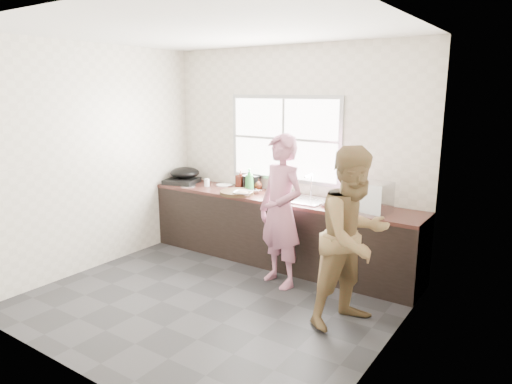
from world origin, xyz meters
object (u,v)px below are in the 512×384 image
Objects in this scene: plate_food at (224,185)px; bottle_green at (249,180)px; pot_lid_right at (225,185)px; burner at (182,181)px; pot_lid_left at (188,186)px; bowl_crabs at (347,203)px; wok at (185,173)px; woman at (281,216)px; bowl_mince at (243,194)px; black_pot at (252,182)px; person_side at (354,238)px; bowl_held at (327,203)px; dish_rack at (369,197)px; cutting_board at (237,193)px; bottle_brown_tall at (241,179)px; bottle_brown_short at (258,184)px; glass_jar at (207,183)px.

bottle_green reaches higher than plate_food.
bottle_green is 1.28× the size of pot_lid_right.
pot_lid_left is (0.22, -0.11, -0.03)m from burner.
wok is at bearing -179.15° from bowl_crabs.
woman is 2.03m from burner.
black_pot is (-0.17, 0.44, 0.06)m from bowl_mince.
pot_lid_right is at bearing 88.42° from person_side.
bowl_mince reaches higher than bowl_held.
pot_lid_left is 0.93× the size of pot_lid_right.
bowl_held is 0.75× the size of black_pot.
dish_rack is at bearing -6.72° from pot_lid_right.
bowl_crabs reaches higher than cutting_board.
plate_food is at bearing 18.51° from burner.
bottle_brown_tall is 0.98× the size of pot_lid_left.
person_side is 3.73× the size of dish_rack.
bowl_crabs is (-0.50, 1.00, 0.05)m from person_side.
bottle_brown_short is at bearing 73.27° from bottle_green.
plate_food is 0.53m from bottle_brown_short.
bottle_brown_short is (0.04, 0.13, -0.08)m from bottle_green.
cutting_board reaches higher than pot_lid_left.
bottle_green reaches higher than pot_lid_left.
wok is (-1.03, -0.20, 0.05)m from black_pot.
burner is 2.78m from dish_rack.
glass_jar is at bearing 178.59° from woman.
person_side is 7.82× the size of bottle_brown_tall.
bottle_green is (0.06, -0.15, 0.06)m from black_pot.
plate_food is at bearing 170.41° from woman.
dish_rack is (0.48, 0.00, 0.14)m from bowl_held.
dish_rack is at bearing -0.62° from burner.
bottle_green reaches higher than burner.
bowl_crabs is 0.23m from bowl_held.
black_pot reaches higher than cutting_board.
person_side reaches higher than glass_jar.
bowl_mince is 0.71m from pot_lid_right.
dish_rack reaches higher than burner.
burner is (-1.08, 0.13, 0.01)m from cutting_board.
glass_jar is 0.46m from wok.
bottle_brown_tall is (-2.13, 1.17, 0.13)m from person_side.
bowl_mince is 1.10× the size of pot_lid_left.
person_side is at bearing -25.35° from pot_lid_right.
bottle_green is at bearing 15.24° from pot_lid_left.
bottle_green is at bearing -11.57° from pot_lid_right.
dish_rack reaches higher than plate_food.
cutting_board is 1.03× the size of burner.
bowl_held is at bearing 62.05° from person_side.
glass_jar is (-0.65, -0.10, -0.10)m from bottle_green.
dish_rack reaches higher than bowl_mince.
cutting_board is at bearing 165.69° from bowl_mince.
bottle_green is (-1.38, 0.02, 0.12)m from bowl_crabs.
cutting_board is 0.29m from bottle_green.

